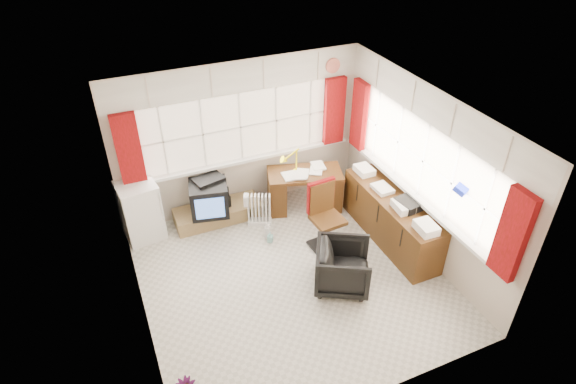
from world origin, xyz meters
name	(u,v)px	position (x,y,z in m)	size (l,w,h in m)	color
ground	(292,278)	(0.00, 0.00, 0.00)	(4.00, 4.00, 0.00)	beige
room_walls	(292,191)	(0.00, 0.00, 1.50)	(4.00, 4.00, 4.00)	beige
window_back	(243,156)	(0.00, 1.94, 0.95)	(3.70, 0.12, 3.60)	beige
window_right	(416,192)	(1.94, 0.00, 0.95)	(0.12, 3.70, 3.60)	beige
curtains	(325,146)	(0.92, 0.93, 1.46)	(3.83, 3.83, 1.15)	#9A0813
overhead_cabinets	(329,92)	(0.98, 0.98, 2.25)	(3.98, 3.98, 0.48)	silver
desk	(305,188)	(0.88, 1.47, 0.38)	(1.32, 0.91, 0.73)	#542E13
desk_lamp	(296,155)	(0.77, 1.56, 1.00)	(0.17, 0.14, 0.44)	#FFF30A
task_chair	(324,213)	(0.74, 0.51, 0.57)	(0.49, 0.51, 1.08)	black
office_chair	(343,267)	(0.58, -0.39, 0.33)	(0.71, 0.73, 0.67)	black
radiator	(259,212)	(0.03, 1.34, 0.23)	(0.40, 0.29, 0.56)	white
credenza	(391,218)	(1.73, 0.20, 0.39)	(0.50, 2.00, 0.85)	#542E13
file_tray	(408,204)	(1.79, -0.06, 0.81)	(0.27, 0.35, 0.12)	black
tv_bench	(218,213)	(-0.55, 1.72, 0.12)	(1.40, 0.50, 0.25)	#A38751
crt_tv	(209,198)	(-0.69, 1.63, 0.51)	(0.67, 0.64, 0.52)	black
hifi_stack	(210,194)	(-0.64, 1.74, 0.52)	(0.61, 0.46, 0.57)	black
mini_fridge	(140,210)	(-1.72, 1.80, 0.47)	(0.62, 0.62, 0.95)	white
spray_bottle_a	(267,230)	(0.01, 0.97, 0.14)	(0.11, 0.11, 0.28)	silver
spray_bottle_b	(270,237)	(0.01, 0.85, 0.09)	(0.08, 0.08, 0.17)	#88CAC3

